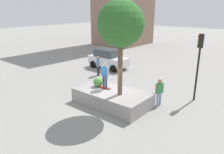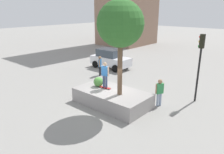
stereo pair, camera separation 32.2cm
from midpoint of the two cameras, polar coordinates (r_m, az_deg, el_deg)
The scene contains 10 objects.
ground_plane at distance 13.90m, azimuth 0.31°, elevation -6.88°, with size 120.00×120.00×0.00m, color gray.
planter_ledge at distance 13.58m, azimuth 0.68°, elevation -5.44°, with size 4.64×2.55×0.90m, color gray.
plaza_tree at distance 12.00m, azimuth 3.02°, elevation 13.64°, with size 2.57×2.57×5.36m.
boxwood_shrub at distance 14.09m, azimuth -2.95°, elevation -1.26°, with size 0.63×0.63×0.63m, color #4C8C3D.
skateboard at distance 13.80m, azimuth -1.15°, elevation -2.79°, with size 0.82×0.30×0.07m.
skateboarder at distance 13.50m, azimuth -1.18°, elevation 1.03°, with size 0.55×0.26×1.63m.
police_car at distance 21.75m, azimuth -0.05°, elevation 4.87°, with size 4.12×1.98×1.91m.
traffic_light_corner at distance 14.43m, azimuth 22.71°, elevation 4.98°, with size 0.35×0.29×4.31m.
passerby_with_bag at distance 13.54m, azimuth 13.04°, elevation -3.52°, with size 0.39×0.52×1.71m.
bystander_watching at distance 19.27m, azimuth -2.70°, elevation 3.32°, with size 0.42×0.52×1.76m.
Camera 2 is at (8.36, -9.50, 5.76)m, focal length 34.83 mm.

